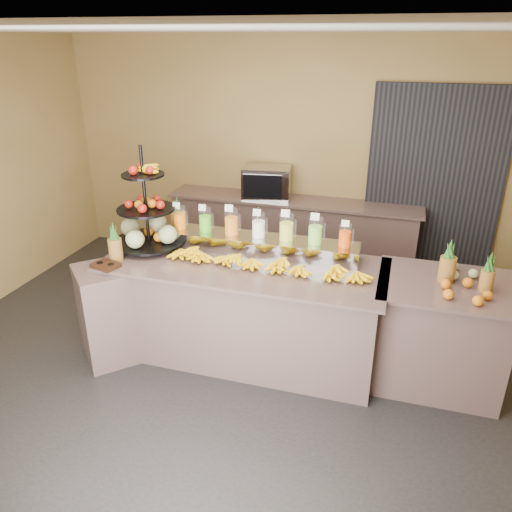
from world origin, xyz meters
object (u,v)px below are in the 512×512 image
at_px(right_fruit_pile, 464,283).
at_px(oven_warmer, 267,182).
at_px(pitcher_tray, 259,244).
at_px(fruit_stand, 152,223).
at_px(condiment_caddy, 106,265).
at_px(banana_heap, 262,261).

height_order(right_fruit_pile, oven_warmer, oven_warmer).
bearing_deg(pitcher_tray, fruit_stand, -170.24).
bearing_deg(right_fruit_pile, oven_warmer, 137.92).
xyz_separation_m(pitcher_tray, fruit_stand, (-0.98, -0.17, 0.17)).
xyz_separation_m(pitcher_tray, oven_warmer, (-0.39, 1.67, 0.12)).
relative_size(pitcher_tray, oven_warmer, 3.23).
bearing_deg(oven_warmer, condiment_caddy, -115.96).
height_order(fruit_stand, condiment_caddy, fruit_stand).
xyz_separation_m(banana_heap, fruit_stand, (-1.11, 0.14, 0.18)).
relative_size(banana_heap, right_fruit_pile, 4.52).
xyz_separation_m(condiment_caddy, oven_warmer, (0.79, 2.37, 0.17)).
bearing_deg(condiment_caddy, right_fruit_pile, 8.40).
height_order(banana_heap, fruit_stand, fruit_stand).
bearing_deg(condiment_caddy, fruit_stand, 70.26).
bearing_deg(oven_warmer, fruit_stand, -115.57).
bearing_deg(banana_heap, oven_warmer, 104.45).
distance_m(pitcher_tray, condiment_caddy, 1.37).
distance_m(banana_heap, right_fruit_pile, 1.63).
distance_m(condiment_caddy, oven_warmer, 2.50).
relative_size(condiment_caddy, oven_warmer, 0.39).
distance_m(banana_heap, condiment_caddy, 1.35).
height_order(pitcher_tray, right_fruit_pile, right_fruit_pile).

